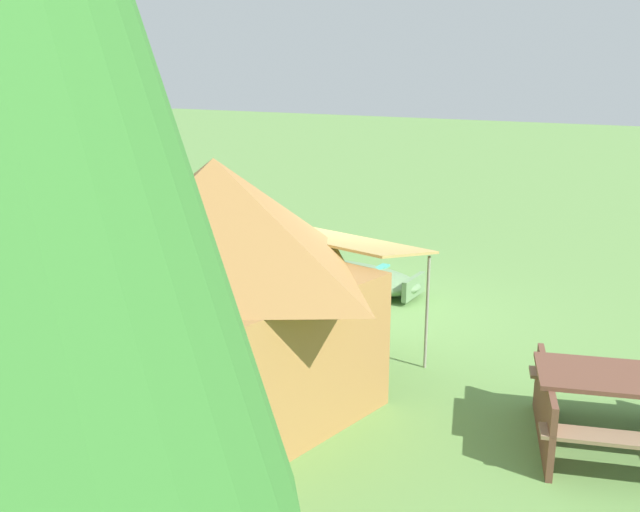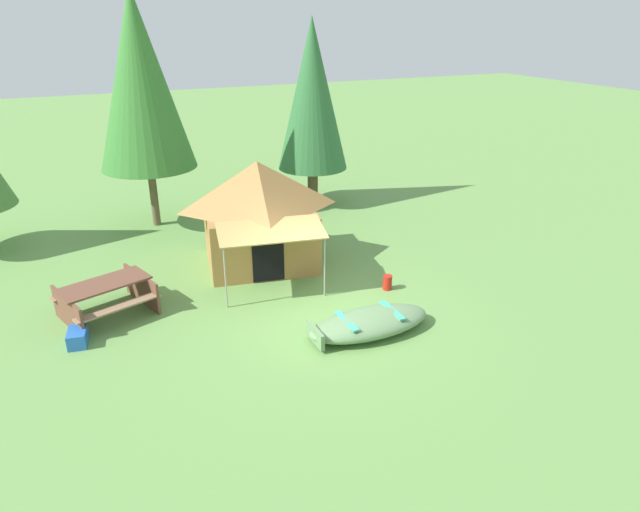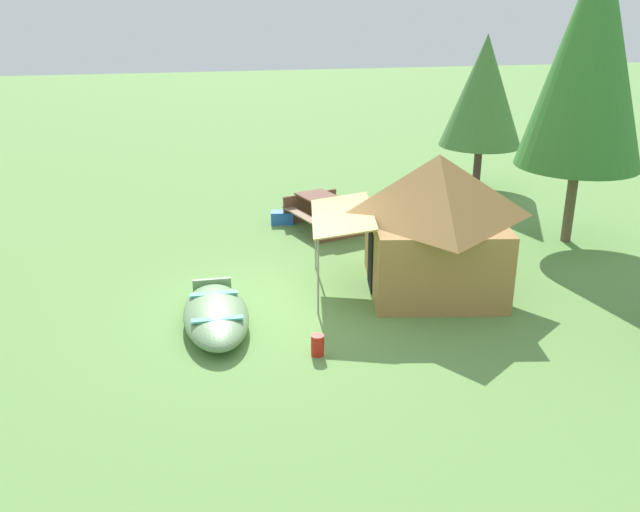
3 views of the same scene
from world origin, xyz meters
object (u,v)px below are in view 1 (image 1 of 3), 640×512
beached_rowboat (347,276)px  canvas_cabin_tent (219,283)px  fuel_can (223,291)px  picnic_table (635,404)px

beached_rowboat → canvas_cabin_tent: (-0.84, 4.25, 1.16)m
beached_rowboat → fuel_can: bearing=48.8°
picnic_table → fuel_can: picnic_table is taller
canvas_cabin_tent → picnic_table: canvas_cabin_tent is taller
fuel_can → beached_rowboat: bearing=-131.2°
canvas_cabin_tent → fuel_can: size_ratio=11.58×
canvas_cabin_tent → picnic_table: bearing=-161.6°
fuel_can → picnic_table: bearing=166.9°
picnic_table → fuel_can: 6.26m
beached_rowboat → canvas_cabin_tent: size_ratio=0.65×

